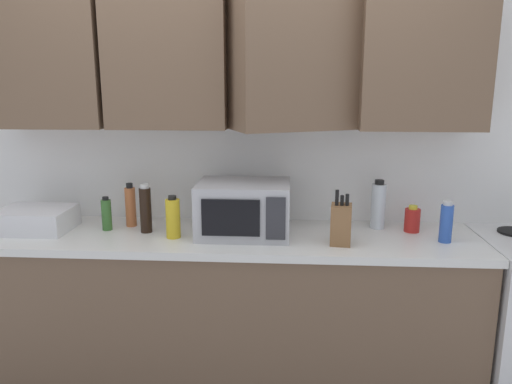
% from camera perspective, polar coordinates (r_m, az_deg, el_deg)
% --- Properties ---
extents(wall_back_with_cabinets, '(3.50, 0.56, 2.60)m').
position_cam_1_polar(wall_back_with_cabinets, '(2.73, -2.73, 10.30)').
color(wall_back_with_cabinets, white).
rests_on(wall_back_with_cabinets, ground_plane).
extents(counter_run, '(2.63, 0.63, 0.90)m').
position_cam_1_polar(counter_run, '(2.79, -3.02, -13.70)').
color(counter_run, brown).
rests_on(counter_run, ground_plane).
extents(microwave, '(0.48, 0.37, 0.28)m').
position_cam_1_polar(microwave, '(2.58, -1.43, -1.95)').
color(microwave, '#B7B7BC').
rests_on(microwave, counter_run).
extents(dish_rack, '(0.38, 0.30, 0.12)m').
position_cam_1_polar(dish_rack, '(2.93, -24.23, -2.93)').
color(dish_rack, silver).
rests_on(dish_rack, counter_run).
extents(knife_block, '(0.11, 0.13, 0.28)m').
position_cam_1_polar(knife_block, '(2.47, 9.84, -3.67)').
color(knife_block, brown).
rests_on(knife_block, counter_run).
extents(bottle_red_sauce, '(0.08, 0.08, 0.14)m').
position_cam_1_polar(bottle_red_sauce, '(2.77, 17.70, -3.08)').
color(bottle_red_sauce, red).
rests_on(bottle_red_sauce, counter_run).
extents(bottle_clear_tall, '(0.08, 0.08, 0.27)m').
position_cam_1_polar(bottle_clear_tall, '(2.77, 14.01, -1.52)').
color(bottle_clear_tall, silver).
rests_on(bottle_clear_tall, counter_run).
extents(bottle_soy_dark, '(0.06, 0.06, 0.26)m').
position_cam_1_polar(bottle_soy_dark, '(2.68, -12.71, -1.94)').
color(bottle_soy_dark, black).
rests_on(bottle_soy_dark, counter_run).
extents(bottle_green_oil, '(0.05, 0.05, 0.19)m').
position_cam_1_polar(bottle_green_oil, '(2.79, -16.98, -2.49)').
color(bottle_green_oil, '#386B2D').
rests_on(bottle_green_oil, counter_run).
extents(bottle_yellow_mustard, '(0.07, 0.07, 0.22)m').
position_cam_1_polar(bottle_yellow_mustard, '(2.57, -9.63, -2.99)').
color(bottle_yellow_mustard, gold).
rests_on(bottle_yellow_mustard, counter_run).
extents(bottle_blue_cleaner, '(0.06, 0.06, 0.21)m').
position_cam_1_polar(bottle_blue_cleaner, '(2.64, 21.23, -3.32)').
color(bottle_blue_cleaner, '#2D56B7').
rests_on(bottle_blue_cleaner, counter_run).
extents(bottle_spice_jar, '(0.06, 0.06, 0.24)m').
position_cam_1_polar(bottle_spice_jar, '(2.82, -14.37, -1.60)').
color(bottle_spice_jar, '#BC6638').
rests_on(bottle_spice_jar, counter_run).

